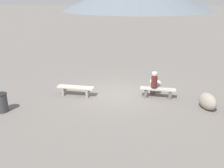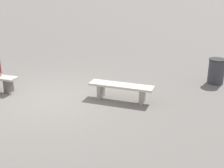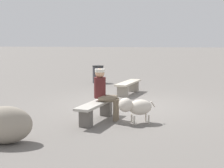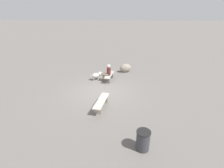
# 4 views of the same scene
# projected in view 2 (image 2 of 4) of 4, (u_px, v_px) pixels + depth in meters

# --- Properties ---
(ground) EXTENTS (210.00, 210.00, 0.06)m
(ground) POSITION_uv_depth(u_px,v_px,m) (51.00, 100.00, 8.58)
(ground) COLOR slate
(bench_left) EXTENTS (1.85, 0.66, 0.46)m
(bench_left) POSITION_uv_depth(u_px,v_px,m) (121.00, 89.00, 8.37)
(bench_left) COLOR gray
(bench_left) RESTS_ON ground
(trash_bin) EXTENTS (0.53, 0.53, 0.81)m
(trash_bin) POSITION_uv_depth(u_px,v_px,m) (216.00, 71.00, 9.67)
(trash_bin) COLOR #38383D
(trash_bin) RESTS_ON ground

